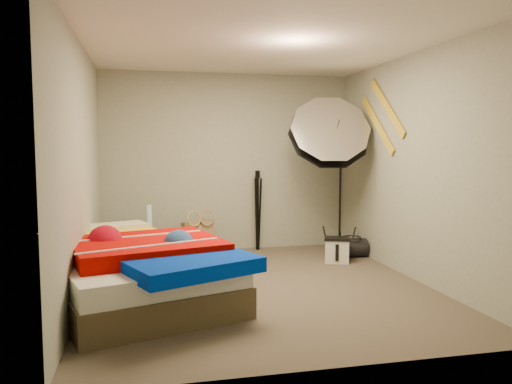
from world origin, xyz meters
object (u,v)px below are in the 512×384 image
object	(u,v)px
tote_bag	(199,237)
bed	(137,268)
duffel_bag	(351,248)
photo_umbrella	(329,136)
camera_case	(337,251)
wrapping_roll	(149,233)
camera_tripod	(258,205)

from	to	relation	value
tote_bag	bed	distance (m)	2.14
duffel_bag	photo_umbrella	world-z (taller)	photo_umbrella
duffel_bag	bed	world-z (taller)	bed
tote_bag	photo_umbrella	size ratio (longest dim) A/B	0.20
camera_case	duffel_bag	size ratio (longest dim) A/B	0.73
wrapping_roll	camera_tripod	world-z (taller)	camera_tripod
camera_tripod	tote_bag	bearing A→B (deg)	-175.73
tote_bag	photo_umbrella	world-z (taller)	photo_umbrella
duffel_bag	camera_tripod	size ratio (longest dim) A/B	0.36
tote_bag	camera_tripod	size ratio (longest dim) A/B	0.39
bed	camera_tripod	size ratio (longest dim) A/B	2.20
camera_case	camera_tripod	bearing A→B (deg)	150.05
camera_case	bed	size ratio (longest dim) A/B	0.12
camera_tripod	wrapping_roll	bearing A→B (deg)	-167.62
photo_umbrella	camera_tripod	size ratio (longest dim) A/B	1.98
duffel_bag	camera_case	bearing A→B (deg)	-142.39
camera_case	duffel_bag	distance (m)	0.40
wrapping_roll	photo_umbrella	world-z (taller)	photo_umbrella
duffel_bag	photo_umbrella	xyz separation A→B (m)	(-0.32, 0.05, 1.49)
tote_bag	duffel_bag	distance (m)	2.09
bed	photo_umbrella	distance (m)	3.09
wrapping_roll	photo_umbrella	size ratio (longest dim) A/B	0.32
tote_bag	bed	size ratio (longest dim) A/B	0.18
bed	camera_case	bearing A→B (deg)	23.21
camera_case	bed	distance (m)	2.69
wrapping_roll	bed	world-z (taller)	wrapping_roll
bed	photo_umbrella	bearing A→B (deg)	28.94
duffel_bag	camera_tripod	bearing A→B (deg)	144.71
wrapping_roll	tote_bag	bearing A→B (deg)	21.99
tote_bag	duffel_bag	world-z (taller)	tote_bag
tote_bag	camera_tripod	world-z (taller)	camera_tripod
camera_case	duffel_bag	world-z (taller)	camera_case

